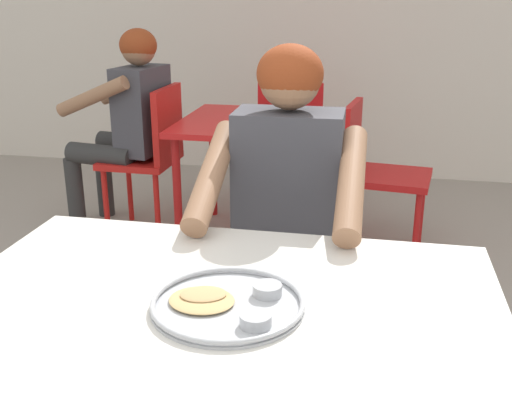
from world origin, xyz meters
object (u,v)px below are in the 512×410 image
diner_foreground (284,210)px  chair_red_far (288,131)px  chair_foreground (291,254)px  table_background_red (264,135)px  table_foreground (216,334)px  thali_tray (228,304)px  chair_red_left (152,150)px  chair_red_right (374,167)px  patron_background (128,114)px

diner_foreground → chair_red_far: diner_foreground is taller
chair_foreground → table_background_red: bearing=105.0°
table_foreground → thali_tray: size_ratio=3.72×
chair_red_left → chair_red_far: size_ratio=1.05×
thali_tray → chair_red_far: (-0.28, 2.79, -0.25)m
chair_red_far → chair_foreground: bearing=-81.3°
table_background_red → diner_foreground: bearing=-77.1°
thali_tray → table_background_red: size_ratio=0.37×
chair_foreground → chair_red_left: bearing=128.6°
table_foreground → table_background_red: (-0.28, 2.11, -0.04)m
chair_red_right → chair_red_far: bearing=129.6°
table_foreground → diner_foreground: (0.05, 0.65, 0.06)m
table_foreground → chair_red_far: bearing=95.1°
chair_red_far → diner_foreground: bearing=-82.1°
chair_red_right → patron_background: 1.42m
table_background_red → chair_red_far: bearing=86.9°
patron_background → chair_red_right: bearing=-0.9°
diner_foreground → chair_red_left: 1.76m
patron_background → thali_tray: bearing=-62.5°
diner_foreground → chair_red_far: 2.17m
thali_tray → table_background_red: bearing=98.4°
diner_foreground → chair_red_right: diner_foreground is taller
diner_foreground → chair_foreground: bearing=90.6°
diner_foreground → chair_red_left: size_ratio=1.41×
table_foreground → chair_red_left: size_ratio=1.43×
chair_foreground → patron_background: 1.70m
chair_foreground → patron_background: (-1.12, 1.26, 0.22)m
chair_red_left → patron_background: patron_background is taller
chair_foreground → chair_red_far: size_ratio=1.01×
table_foreground → chair_foreground: 0.89m
chair_red_left → patron_background: bearing=168.8°
thali_tray → patron_background: bearing=117.5°
chair_red_left → table_foreground: bearing=-66.0°
thali_tray → chair_foreground: size_ratio=0.40×
chair_foreground → diner_foreground: size_ratio=0.68×
chair_red_left → chair_red_far: bearing=45.2°
table_background_red → chair_foreground: bearing=-75.0°
thali_tray → table_background_red: 2.13m
table_background_red → chair_red_far: 0.69m
thali_tray → patron_background: patron_background is taller
chair_foreground → diner_foreground: bearing=-89.4°
thali_tray → table_foreground: bearing=-179.7°
table_background_red → chair_red_left: chair_red_left is taller
chair_foreground → chair_red_left: chair_red_left is taller
diner_foreground → chair_red_left: diner_foreground is taller
thali_tray → chair_red_right: bearing=82.1°
chair_red_left → chair_red_right: 1.25m
table_background_red → chair_red_right: size_ratio=1.11×
table_foreground → chair_red_far: (-0.25, 2.79, -0.17)m
diner_foreground → table_background_red: diner_foreground is taller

